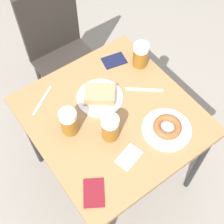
% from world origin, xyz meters
% --- Properties ---
extents(ground_plane, '(8.00, 8.00, 0.00)m').
position_xyz_m(ground_plane, '(0.00, 0.00, 0.00)').
color(ground_plane, gray).
extents(table, '(0.78, 0.82, 0.74)m').
position_xyz_m(table, '(0.00, 0.00, 0.66)').
color(table, '#997044').
rests_on(table, ground_plane).
extents(chair, '(0.40, 0.40, 0.93)m').
position_xyz_m(chair, '(0.12, 0.76, 0.55)').
color(chair, '#2D2823').
rests_on(chair, ground_plane).
extents(plate_with_cake, '(0.24, 0.24, 0.05)m').
position_xyz_m(plate_with_cake, '(0.01, 0.12, 0.76)').
color(plate_with_cake, silver).
rests_on(plate_with_cake, table).
extents(plate_with_donut, '(0.24, 0.24, 0.05)m').
position_xyz_m(plate_with_donut, '(0.16, -0.23, 0.76)').
color(plate_with_donut, silver).
rests_on(plate_with_donut, table).
extents(beer_mug_left, '(0.08, 0.08, 0.14)m').
position_xyz_m(beer_mug_left, '(0.32, 0.18, 0.81)').
color(beer_mug_left, '#8C5619').
rests_on(beer_mug_left, table).
extents(beer_mug_center, '(0.08, 0.08, 0.14)m').
position_xyz_m(beer_mug_center, '(-0.21, 0.05, 0.81)').
color(beer_mug_center, '#8C5619').
rests_on(beer_mug_center, table).
extents(beer_mug_right, '(0.08, 0.08, 0.14)m').
position_xyz_m(beer_mug_right, '(-0.08, -0.09, 0.81)').
color(beer_mug_right, '#8C5619').
rests_on(beer_mug_right, table).
extents(napkin_folded, '(0.13, 0.10, 0.00)m').
position_xyz_m(napkin_folded, '(-0.08, -0.23, 0.74)').
color(napkin_folded, white).
rests_on(napkin_folded, table).
extents(fork, '(0.17, 0.11, 0.00)m').
position_xyz_m(fork, '(-0.24, 0.28, 0.74)').
color(fork, silver).
rests_on(fork, table).
extents(knife, '(0.16, 0.14, 0.00)m').
position_xyz_m(knife, '(0.23, 0.02, 0.74)').
color(knife, silver).
rests_on(knife, table).
extents(passport_near_edge, '(0.14, 0.15, 0.01)m').
position_xyz_m(passport_near_edge, '(-0.30, -0.28, 0.74)').
color(passport_near_edge, maroon).
rests_on(passport_near_edge, table).
extents(passport_far_edge, '(0.14, 0.11, 0.01)m').
position_xyz_m(passport_far_edge, '(0.22, 0.28, 0.74)').
color(passport_far_edge, '#141938').
rests_on(passport_far_edge, table).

